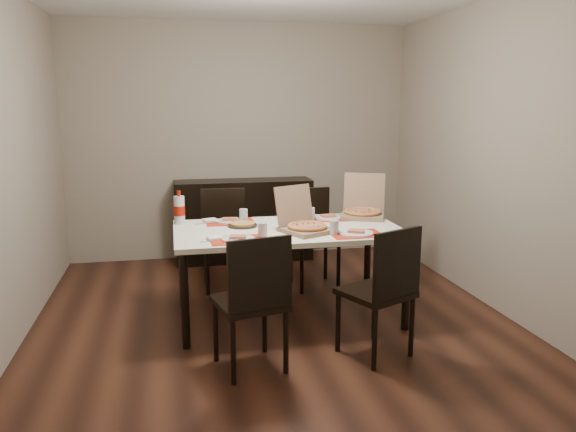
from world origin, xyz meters
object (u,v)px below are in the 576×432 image
object	(u,v)px
chair_near_left	(253,298)
sideboard	(244,220)
chair_near_right	(383,287)
chair_far_right	(312,233)
dip_bowl	(290,223)
dining_table	(288,236)
soda_bottle	(179,210)
pizza_box_center	(305,225)
chair_far_left	(224,234)

from	to	relation	value
chair_near_left	sideboard	bearing A→B (deg)	83.95
chair_near_left	chair_near_right	bearing A→B (deg)	1.87
chair_far_right	dip_bowl	world-z (taller)	chair_far_right
sideboard	chair_near_left	distance (m)	2.70
sideboard	dining_table	size ratio (longest dim) A/B	0.83
dip_bowl	soda_bottle	size ratio (longest dim) A/B	0.49
sideboard	chair_far_right	world-z (taller)	chair_far_right
chair_near_right	dip_bowl	world-z (taller)	chair_near_right
chair_near_right	chair_far_right	xyz separation A→B (m)	(-0.08, 1.66, 0.00)
sideboard	dip_bowl	distance (m)	1.71
dining_table	pizza_box_center	size ratio (longest dim) A/B	3.67
chair_far_left	sideboard	bearing A→B (deg)	71.22
pizza_box_center	chair_near_left	bearing A→B (deg)	-124.47
sideboard	dip_bowl	xyz separation A→B (m)	(0.17, -1.67, 0.32)
pizza_box_center	sideboard	bearing A→B (deg)	96.85
sideboard	chair_near_right	xyz separation A→B (m)	(0.61, -2.66, 0.06)
sideboard	chair_far_left	distance (m)	0.92
sideboard	pizza_box_center	world-z (taller)	pizza_box_center
chair_near_right	chair_far_right	distance (m)	1.66
soda_bottle	pizza_box_center	bearing A→B (deg)	-27.35
sideboard	chair_far_left	world-z (taller)	chair_far_left
pizza_box_center	chair_far_left	bearing A→B (deg)	116.50
pizza_box_center	chair_near_right	bearing A→B (deg)	-62.45
dining_table	pizza_box_center	distance (m)	0.21
chair_near_left	dip_bowl	bearing A→B (deg)	65.83
chair_near_left	soda_bottle	world-z (taller)	soda_bottle
chair_far_left	chair_near_left	bearing A→B (deg)	-89.62
dining_table	dip_bowl	bearing A→B (deg)	70.53
chair_near_right	pizza_box_center	size ratio (longest dim) A/B	1.90
dining_table	chair_near_right	bearing A→B (deg)	-60.96
chair_near_right	pizza_box_center	world-z (taller)	pizza_box_center
sideboard	chair_near_right	bearing A→B (deg)	-77.08
dining_table	soda_bottle	size ratio (longest dim) A/B	6.50
sideboard	chair_far_right	size ratio (longest dim) A/B	1.61
dining_table	chair_far_right	bearing A→B (deg)	63.20
sideboard	soda_bottle	distance (m)	1.67
dining_table	chair_near_left	xyz separation A→B (m)	(-0.41, -0.90, -0.17)
soda_bottle	dip_bowl	bearing A→B (deg)	-14.17
pizza_box_center	soda_bottle	xyz separation A→B (m)	(-0.95, 0.49, 0.06)
chair_far_right	dining_table	bearing A→B (deg)	-116.80
chair_near_right	chair_far_left	bearing A→B (deg)	116.93
soda_bottle	chair_near_right	bearing A→B (deg)	-42.49
sideboard	chair_far_right	distance (m)	1.13
sideboard	pizza_box_center	bearing A→B (deg)	-83.15
dining_table	chair_near_left	bearing A→B (deg)	-114.80
soda_bottle	dining_table	bearing A→B (deg)	-22.40
chair_near_left	soda_bottle	xyz separation A→B (m)	(-0.43, 1.24, 0.36)
chair_near_left	chair_far_left	xyz separation A→B (m)	(-0.01, 1.82, 0.00)
dip_bowl	soda_bottle	world-z (taller)	soda_bottle
chair_near_right	soda_bottle	world-z (taller)	soda_bottle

